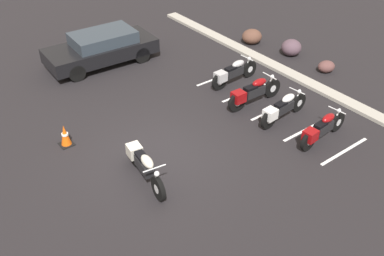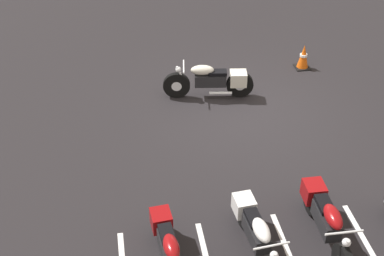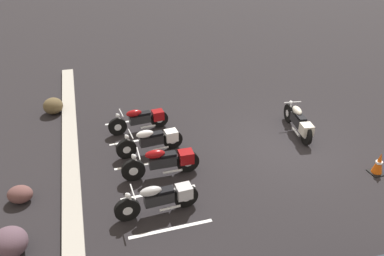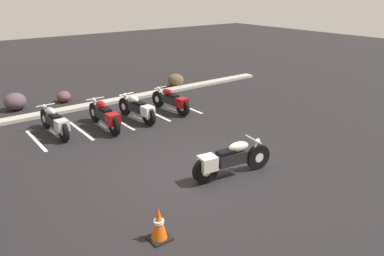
{
  "view_description": "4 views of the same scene",
  "coord_description": "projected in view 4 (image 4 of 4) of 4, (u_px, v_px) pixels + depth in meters",
  "views": [
    {
      "loc": [
        8.75,
        -5.4,
        8.11
      ],
      "look_at": [
        0.01,
        1.27,
        0.5
      ],
      "focal_mm": 42.0,
      "sensor_mm": 36.0,
      "label": 1
    },
    {
      "loc": [
        2.96,
        10.4,
        7.23
      ],
      "look_at": [
        1.39,
        1.04,
        0.41
      ],
      "focal_mm": 50.0,
      "sensor_mm": 36.0,
      "label": 2
    },
    {
      "loc": [
        -9.18,
        6.0,
        6.68
      ],
      "look_at": [
        1.19,
        2.88,
        0.47
      ],
      "focal_mm": 35.0,
      "sensor_mm": 36.0,
      "label": 3
    },
    {
      "loc": [
        -5.21,
        -6.89,
        4.47
      ],
      "look_at": [
        1.2,
        1.58,
        0.44
      ],
      "focal_mm": 35.0,
      "sensor_mm": 36.0,
      "label": 4
    }
  ],
  "objects": [
    {
      "name": "landscape_rock_2",
      "position": [
        15.0,
        102.0,
        14.34
      ],
      "size": [
        1.02,
        1.01,
        0.67
      ],
      "primitive_type": "ellipsoid",
      "rotation": [
        0.0,
        0.0,
        1.87
      ],
      "color": "#533E4A",
      "rests_on": "ground"
    },
    {
      "name": "landscape_rock_3",
      "position": [
        176.0,
        80.0,
        17.68
      ],
      "size": [
        1.02,
        1.01,
        0.62
      ],
      "primitive_type": "ellipsoid",
      "rotation": [
        0.0,
        0.0,
        1.01
      ],
      "color": "brown",
      "rests_on": "ground"
    },
    {
      "name": "motorcycle_cream_featured",
      "position": [
        229.0,
        159.0,
        9.23
      ],
      "size": [
        2.25,
        0.72,
        0.89
      ],
      "rotation": [
        0.0,
        0.0,
        -0.15
      ],
      "color": "black",
      "rests_on": "ground"
    },
    {
      "name": "stall_line_4",
      "position": [
        186.0,
        107.0,
        14.83
      ],
      "size": [
        0.1,
        2.1,
        0.0
      ],
      "primitive_type": "cube",
      "color": "white",
      "rests_on": "ground"
    },
    {
      "name": "parked_bike_1",
      "position": [
        105.0,
        115.0,
        12.37
      ],
      "size": [
        0.64,
        2.29,
        0.9
      ],
      "rotation": [
        0.0,
        0.0,
        1.55
      ],
      "color": "black",
      "rests_on": "ground"
    },
    {
      "name": "stall_line_3",
      "position": [
        155.0,
        114.0,
        14.02
      ],
      "size": [
        0.1,
        2.1,
        0.0
      ],
      "primitive_type": "cube",
      "color": "white",
      "rests_on": "ground"
    },
    {
      "name": "stall_line_1",
      "position": [
        81.0,
        130.0,
        12.39
      ],
      "size": [
        0.1,
        2.1,
        0.0
      ],
      "primitive_type": "cube",
      "color": "white",
      "rests_on": "ground"
    },
    {
      "name": "stall_line_0",
      "position": [
        36.0,
        141.0,
        11.58
      ],
      "size": [
        0.1,
        2.1,
        0.0
      ],
      "primitive_type": "cube",
      "color": "white",
      "rests_on": "ground"
    },
    {
      "name": "parked_bike_3",
      "position": [
        172.0,
        100.0,
        14.09
      ],
      "size": [
        0.6,
        2.14,
        0.84
      ],
      "rotation": [
        0.0,
        0.0,
        1.65
      ],
      "color": "black",
      "rests_on": "ground"
    },
    {
      "name": "concrete_curb",
      "position": [
        87.0,
        106.0,
        14.75
      ],
      "size": [
        18.0,
        0.5,
        0.12
      ],
      "primitive_type": "cube",
      "color": "#A8A399",
      "rests_on": "ground"
    },
    {
      "name": "parked_bike_2",
      "position": [
        138.0,
        108.0,
        13.16
      ],
      "size": [
        0.61,
        2.17,
        0.85
      ],
      "rotation": [
        0.0,
        0.0,
        1.65
      ],
      "color": "black",
      "rests_on": "ground"
    },
    {
      "name": "traffic_cone",
      "position": [
        159.0,
        224.0,
        6.97
      ],
      "size": [
        0.4,
        0.4,
        0.69
      ],
      "color": "black",
      "rests_on": "ground"
    },
    {
      "name": "stall_line_2",
      "position": [
        120.0,
        122.0,
        13.2
      ],
      "size": [
        0.1,
        2.1,
        0.0
      ],
      "primitive_type": "cube",
      "color": "white",
      "rests_on": "ground"
    },
    {
      "name": "ground",
      "position": [
        192.0,
        171.0,
        9.66
      ],
      "size": [
        60.0,
        60.0,
        0.0
      ],
      "primitive_type": "plane",
      "color": "black"
    },
    {
      "name": "landscape_rock_0",
      "position": [
        64.0,
        97.0,
        15.39
      ],
      "size": [
        0.74,
        0.8,
        0.45
      ],
      "primitive_type": "ellipsoid",
      "rotation": [
        0.0,
        0.0,
        1.25
      ],
      "color": "brown",
      "rests_on": "ground"
    },
    {
      "name": "parked_bike_0",
      "position": [
        55.0,
        122.0,
        11.85
      ],
      "size": [
        0.61,
        2.18,
        0.86
      ],
      "rotation": [
        0.0,
        0.0,
        1.61
      ],
      "color": "black",
      "rests_on": "ground"
    }
  ]
}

